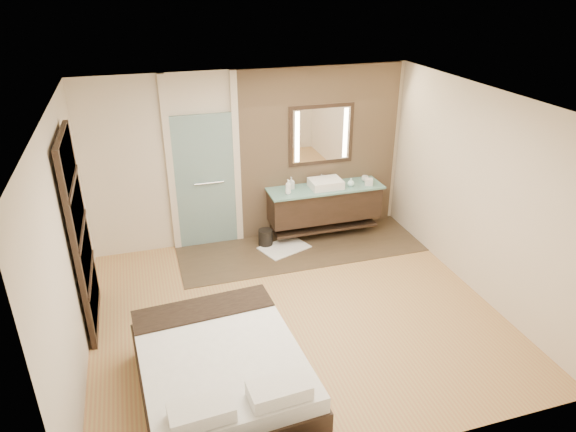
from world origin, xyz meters
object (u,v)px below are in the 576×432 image
object	(u,v)px
bed	(221,374)
waste_bin	(266,238)
vanity	(325,203)
mirror_unit	(321,135)

from	to	relation	value
bed	waste_bin	xyz separation A→B (m)	(1.24, 3.01, -0.17)
bed	waste_bin	world-z (taller)	bed
vanity	waste_bin	size ratio (longest dim) A/B	6.65
waste_bin	mirror_unit	bearing A→B (deg)	16.89
mirror_unit	bed	world-z (taller)	mirror_unit
vanity	bed	bearing A→B (deg)	-126.17
mirror_unit	waste_bin	world-z (taller)	mirror_unit
vanity	bed	distance (m)	3.82
vanity	mirror_unit	bearing A→B (deg)	90.00
bed	mirror_unit	bearing A→B (deg)	52.00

